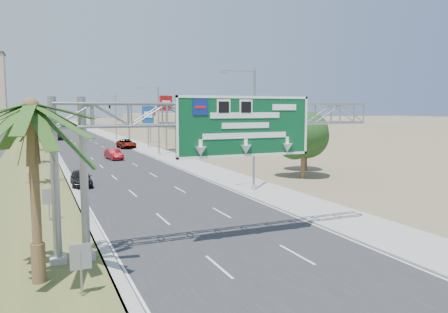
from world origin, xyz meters
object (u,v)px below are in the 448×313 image
store_building (215,134)px  pole_sign_red_near (166,107)px  sign_gantry (213,125)px  palm_near (31,107)px  car_right_lane (126,144)px  car_left_lane (81,178)px  signal_mast (118,119)px  car_mid_lane (114,154)px  pole_sign_blue (148,116)px  pole_sign_red_far (150,114)px  car_far (58,137)px

store_building → pole_sign_red_near: (-11.65, -7.97, 5.15)m
sign_gantry → palm_near: (-8.14, -1.93, 0.87)m
palm_near → car_right_lane: size_ratio=1.48×
car_left_lane → signal_mast: bearing=76.9°
car_mid_lane → store_building: bearing=29.7°
store_building → car_mid_lane: (-21.44, -16.50, -1.30)m
car_mid_lane → pole_sign_blue: pole_sign_blue is taller
store_building → palm_near: bearing=-118.3°
store_building → pole_sign_blue: 13.22m
store_building → pole_sign_red_near: 15.03m
palm_near → pole_sign_red_near: pole_sign_red_near is taller
sign_gantry → car_mid_lane: bearing=87.7°
pole_sign_blue → palm_near: bearing=-107.8°
car_right_lane → pole_sign_red_far: bearing=55.3°
palm_near → store_building: 66.04m
store_building → car_right_lane: store_building is taller
signal_mast → car_left_lane: signal_mast is taller
sign_gantry → pole_sign_red_far: size_ratio=2.25×
car_far → pole_sign_red_far: (16.68, -15.10, 5.12)m
palm_near → pole_sign_blue: bearing=72.2°
pole_sign_red_far → signal_mast: bearing=-150.1°
car_left_lane → car_mid_lane: (6.06, 19.32, -0.03)m
car_right_lane → car_far: size_ratio=1.16×
sign_gantry → car_mid_lane: 39.96m
sign_gantry → car_left_lane: sign_gantry is taller
sign_gantry → pole_sign_red_far: bearing=78.6°
store_building → pole_sign_red_far: bearing=134.3°
car_left_lane → store_building: bearing=53.7°
car_mid_lane → pole_sign_red_near: (9.79, 8.53, 6.45)m
pole_sign_blue → pole_sign_red_far: pole_sign_blue is taller
car_far → pole_sign_red_near: (14.82, -33.09, 6.45)m
sign_gantry → car_far: size_ratio=3.44×
palm_near → car_left_lane: palm_near is taller
pole_sign_blue → signal_mast: bearing=122.7°
car_mid_lane → car_left_lane: bearing=-115.3°
store_building → car_mid_lane: bearing=-142.4°
car_right_lane → signal_mast: bearing=91.0°
palm_near → car_mid_lane: (9.76, 41.50, -6.23)m
palm_near → car_mid_lane: 43.08m
store_building → pole_sign_red_far: 14.52m
sign_gantry → car_mid_lane: (1.62, 39.57, -5.36)m
signal_mast → pole_sign_blue: signal_mast is taller
store_building → pole_sign_red_near: size_ratio=1.98×
signal_mast → car_right_lane: signal_mast is taller
car_left_lane → pole_sign_blue: size_ratio=0.57×
palm_near → store_building: (31.20, 58.00, -4.93)m
palm_near → pole_sign_blue: 60.52m
palm_near → car_far: (4.73, 83.12, -6.22)m
signal_mast → store_building: bearing=-19.5°
car_right_lane → pole_sign_red_near: size_ratio=0.62×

